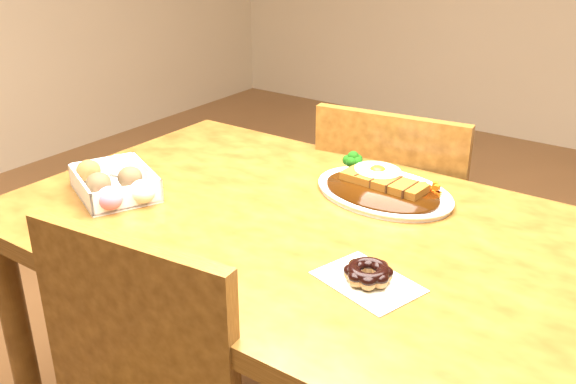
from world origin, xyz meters
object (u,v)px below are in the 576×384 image
Objects in this scene: katsu_curry_plate at (383,188)px; donut_box at (115,182)px; chair_far at (398,235)px; pon_de_ring at (368,274)px; table at (294,260)px.

katsu_curry_plate reaches higher than donut_box.
chair_far reaches higher than pon_de_ring.
donut_box reaches higher than table.
katsu_curry_plate is at bearing 99.97° from chair_far.
table is 0.56m from chair_far.
table is at bearing 17.82° from donut_box.
chair_far is 2.51× the size of katsu_curry_plate.
donut_box is (-0.39, -0.66, 0.30)m from chair_far.
pon_de_ring reaches higher than table.
pon_de_ring is at bearing -0.08° from donut_box.
katsu_curry_plate reaches higher than table.
table is 0.30m from pon_de_ring.
chair_far is at bearing 59.73° from donut_box.
katsu_curry_plate is at bearing 35.00° from donut_box.
table is 6.06× the size of pon_de_ring.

